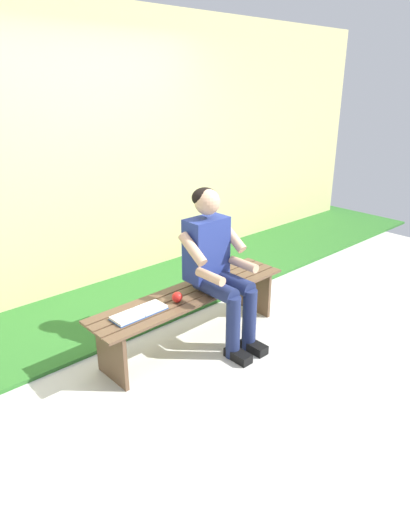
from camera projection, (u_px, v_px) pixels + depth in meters
name	position (u px, v px, depth m)	size (l,w,h in m)	color
ground_plane	(161.00, 494.00, 2.33)	(10.00, 7.00, 0.04)	beige
grass_strip	(102.00, 284.00, 4.69)	(9.00, 2.22, 0.03)	#2D6B28
brick_wall	(32.00, 159.00, 4.00)	(9.50, 0.24, 2.69)	#D1C684
bench_near	(192.00, 304.00, 3.57)	(1.77, 0.43, 0.44)	brown
person_seated	(217.00, 262.00, 3.48)	(0.50, 0.69, 1.24)	navy
apple	(177.00, 297.00, 3.36)	(0.08, 0.08, 0.08)	red
book_open	(139.00, 313.00, 3.19)	(0.42, 0.17, 0.02)	white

